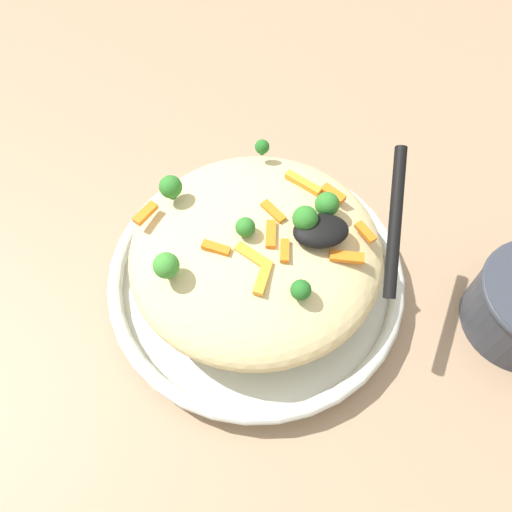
# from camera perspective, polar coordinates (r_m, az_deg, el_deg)

# --- Properties ---
(ground_plane) EXTENTS (2.40, 2.40, 0.00)m
(ground_plane) POSITION_cam_1_polar(r_m,az_deg,el_deg) (0.62, 0.00, -3.29)
(ground_plane) COLOR #9E7F60
(serving_bowl) EXTENTS (0.34, 0.34, 0.04)m
(serving_bowl) POSITION_cam_1_polar(r_m,az_deg,el_deg) (0.61, 0.00, -2.40)
(serving_bowl) COLOR silver
(serving_bowl) RESTS_ON ground_plane
(pasta_mound) EXTENTS (0.27, 0.26, 0.08)m
(pasta_mound) POSITION_cam_1_polar(r_m,az_deg,el_deg) (0.56, 0.00, 0.30)
(pasta_mound) COLOR #DBC689
(pasta_mound) RESTS_ON serving_bowl
(carrot_piece_0) EXTENTS (0.04, 0.02, 0.01)m
(carrot_piece_0) POSITION_cam_1_polar(r_m,az_deg,el_deg) (0.52, 9.94, -0.10)
(carrot_piece_0) COLOR orange
(carrot_piece_0) RESTS_ON pasta_mound
(carrot_piece_1) EXTENTS (0.02, 0.03, 0.01)m
(carrot_piece_1) POSITION_cam_1_polar(r_m,az_deg,el_deg) (0.54, 11.92, 2.58)
(carrot_piece_1) COLOR orange
(carrot_piece_1) RESTS_ON pasta_mound
(carrot_piece_2) EXTENTS (0.04, 0.04, 0.01)m
(carrot_piece_2) POSITION_cam_1_polar(r_m,az_deg,el_deg) (0.57, 5.19, 7.99)
(carrot_piece_2) COLOR orange
(carrot_piece_2) RESTS_ON pasta_mound
(carrot_piece_3) EXTENTS (0.03, 0.03, 0.01)m
(carrot_piece_3) POSITION_cam_1_polar(r_m,az_deg,el_deg) (0.55, -12.04, 4.62)
(carrot_piece_3) COLOR orange
(carrot_piece_3) RESTS_ON pasta_mound
(carrot_piece_4) EXTENTS (0.01, 0.03, 0.01)m
(carrot_piece_4) POSITION_cam_1_polar(r_m,az_deg,el_deg) (0.51, 3.16, 0.56)
(carrot_piece_4) COLOR orange
(carrot_piece_4) RESTS_ON pasta_mound
(carrot_piece_5) EXTENTS (0.02, 0.03, 0.01)m
(carrot_piece_5) POSITION_cam_1_polar(r_m,az_deg,el_deg) (0.54, 1.90, 4.88)
(carrot_piece_5) COLOR orange
(carrot_piece_5) RESTS_ON pasta_mound
(carrot_piece_6) EXTENTS (0.03, 0.03, 0.01)m
(carrot_piece_6) POSITION_cam_1_polar(r_m,az_deg,el_deg) (0.56, 8.45, 6.77)
(carrot_piece_6) COLOR orange
(carrot_piece_6) RESTS_ON pasta_mound
(carrot_piece_7) EXTENTS (0.01, 0.03, 0.01)m
(carrot_piece_7) POSITION_cam_1_polar(r_m,az_deg,el_deg) (0.52, 1.62, 2.37)
(carrot_piece_7) COLOR orange
(carrot_piece_7) RESTS_ON pasta_mound
(carrot_piece_8) EXTENTS (0.03, 0.03, 0.01)m
(carrot_piece_8) POSITION_cam_1_polar(r_m,az_deg,el_deg) (0.51, -0.48, 0.06)
(carrot_piece_8) COLOR orange
(carrot_piece_8) RESTS_ON pasta_mound
(carrot_piece_9) EXTENTS (0.02, 0.04, 0.01)m
(carrot_piece_9) POSITION_cam_1_polar(r_m,az_deg,el_deg) (0.50, 0.36, -2.43)
(carrot_piece_9) COLOR orange
(carrot_piece_9) RESTS_ON pasta_mound
(carrot_piece_10) EXTENTS (0.03, 0.02, 0.01)m
(carrot_piece_10) POSITION_cam_1_polar(r_m,az_deg,el_deg) (0.51, -4.40, 0.87)
(carrot_piece_10) COLOR orange
(carrot_piece_10) RESTS_ON pasta_mound
(broccoli_floret_0) EXTENTS (0.02, 0.02, 0.02)m
(broccoli_floret_0) POSITION_cam_1_polar(r_m,az_deg,el_deg) (0.49, 4.94, -3.75)
(broccoli_floret_0) COLOR #205B1C
(broccoli_floret_0) RESTS_ON pasta_mound
(broccoli_floret_1) EXTENTS (0.03, 0.03, 0.03)m
(broccoli_floret_1) POSITION_cam_1_polar(r_m,az_deg,el_deg) (0.54, 7.81, 5.62)
(broccoli_floret_1) COLOR #296820
(broccoli_floret_1) RESTS_ON pasta_mound
(broccoli_floret_2) EXTENTS (0.03, 0.03, 0.03)m
(broccoli_floret_2) POSITION_cam_1_polar(r_m,az_deg,el_deg) (0.50, -9.81, -1.07)
(broccoli_floret_2) COLOR #377928
(broccoli_floret_2) RESTS_ON pasta_mound
(broccoli_floret_3) EXTENTS (0.02, 0.02, 0.02)m
(broccoli_floret_3) POSITION_cam_1_polar(r_m,az_deg,el_deg) (0.51, -1.20, 3.30)
(broccoli_floret_3) COLOR #296820
(broccoli_floret_3) RESTS_ON pasta_mound
(broccoli_floret_4) EXTENTS (0.02, 0.02, 0.02)m
(broccoli_floret_4) POSITION_cam_1_polar(r_m,az_deg,el_deg) (0.59, 0.68, 11.88)
(broccoli_floret_4) COLOR #205B1C
(broccoli_floret_4) RESTS_ON pasta_mound
(broccoli_floret_5) EXTENTS (0.03, 0.03, 0.03)m
(broccoli_floret_5) POSITION_cam_1_polar(r_m,az_deg,el_deg) (0.51, 5.49, 3.71)
(broccoli_floret_5) COLOR #296820
(broccoli_floret_5) RESTS_ON pasta_mound
(broccoli_floret_6) EXTENTS (0.02, 0.02, 0.03)m
(broccoli_floret_6) POSITION_cam_1_polar(r_m,az_deg,el_deg) (0.55, -9.34, 7.47)
(broccoli_floret_6) COLOR #296820
(broccoli_floret_6) RESTS_ON pasta_mound
(serving_spoon) EXTENTS (0.12, 0.14, 0.07)m
(serving_spoon) POSITION_cam_1_polar(r_m,az_deg,el_deg) (0.51, 9.76, 3.07)
(serving_spoon) COLOR black
(serving_spoon) RESTS_ON pasta_mound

